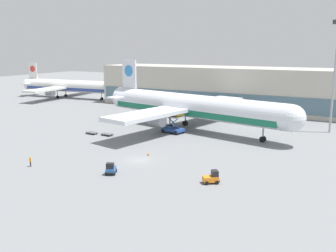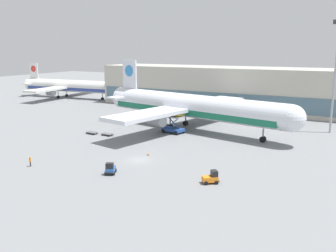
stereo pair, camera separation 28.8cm
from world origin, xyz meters
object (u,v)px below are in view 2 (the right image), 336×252
at_px(airplane_main, 189,107).
at_px(baggage_tug_foreground, 211,178).
at_px(baggage_tug_mid, 110,169).
at_px(traffic_cone_near, 148,153).
at_px(baggage_dolly_lead, 92,132).
at_px(baggage_dolly_second, 107,134).
at_px(light_mast, 335,70).
at_px(ground_crew_near, 30,160).
at_px(airplane_distant, 67,86).
at_px(scissor_lift_loader, 173,125).

relative_size(airplane_main, baggage_tug_foreground, 20.54).
relative_size(baggage_tug_mid, traffic_cone_near, 3.90).
relative_size(baggage_tug_foreground, baggage_dolly_lead, 0.74).
relative_size(airplane_main, baggage_dolly_second, 15.30).
relative_size(light_mast, baggage_tug_mid, 9.50).
distance_m(baggage_tug_foreground, ground_crew_near, 31.73).
bearing_deg(baggage_tug_mid, airplane_main, 158.64).
relative_size(baggage_tug_foreground, baggage_tug_mid, 0.99).
height_order(airplane_distant, baggage_dolly_second, airplane_distant).
relative_size(baggage_tug_mid, ground_crew_near, 1.54).
relative_size(airplane_main, traffic_cone_near, 79.64).
distance_m(scissor_lift_loader, traffic_cone_near, 20.18).
bearing_deg(light_mast, baggage_dolly_lead, -149.95).
distance_m(airplane_distant, baggage_tug_mid, 101.21).
distance_m(light_mast, baggage_tug_mid, 59.59).
bearing_deg(baggage_tug_foreground, ground_crew_near, 155.34).
bearing_deg(baggage_dolly_second, light_mast, 36.67).
height_order(airplane_main, baggage_tug_mid, airplane_main).
bearing_deg(traffic_cone_near, baggage_tug_foreground, -27.06).
xyz_separation_m(baggage_tug_mid, baggage_dolly_second, (-17.45, 21.78, -0.49)).
bearing_deg(airplane_main, baggage_tug_foreground, -47.56).
distance_m(baggage_tug_mid, baggage_dolly_lead, 30.44).
bearing_deg(scissor_lift_loader, traffic_cone_near, -64.44).
height_order(light_mast, airplane_main, light_mast).
bearing_deg(baggage_dolly_lead, light_mast, 34.83).
relative_size(airplane_distant, scissor_lift_loader, 8.42).
distance_m(light_mast, airplane_main, 35.88).
distance_m(light_mast, baggage_dolly_second, 56.06).
relative_size(scissor_lift_loader, traffic_cone_near, 7.91).
bearing_deg(baggage_tug_mid, scissor_lift_loader, 162.16).
height_order(baggage_dolly_lead, traffic_cone_near, traffic_cone_near).
relative_size(scissor_lift_loader, baggage_tug_foreground, 2.04).
height_order(scissor_lift_loader, baggage_tug_foreground, scissor_lift_loader).
bearing_deg(baggage_tug_mid, airplane_distant, -159.85).
bearing_deg(light_mast, airplane_main, -157.87).
height_order(scissor_lift_loader, baggage_dolly_lead, scissor_lift_loader).
relative_size(light_mast, airplane_distant, 0.56).
distance_m(baggage_dolly_second, traffic_cone_near, 19.60).
bearing_deg(ground_crew_near, scissor_lift_loader, -79.52).
relative_size(baggage_tug_foreground, traffic_cone_near, 3.88).
distance_m(ground_crew_near, traffic_cone_near, 21.36).
bearing_deg(airplane_main, traffic_cone_near, -70.61).
height_order(baggage_tug_mid, baggage_dolly_second, baggage_tug_mid).
bearing_deg(baggage_dolly_second, traffic_cone_near, -24.20).
relative_size(light_mast, scissor_lift_loader, 4.68).
height_order(airplane_distant, baggage_tug_foreground, airplane_distant).
bearing_deg(scissor_lift_loader, baggage_tug_mid, -69.11).
xyz_separation_m(light_mast, airplane_main, (-32.08, -13.05, -9.40)).
relative_size(baggage_dolly_second, traffic_cone_near, 5.20).
bearing_deg(airplane_main, baggage_dolly_lead, -126.73).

